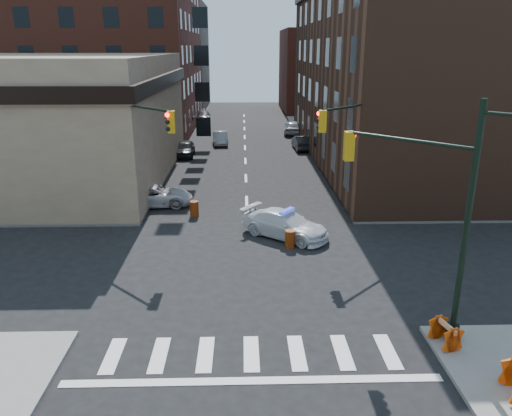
{
  "coord_description": "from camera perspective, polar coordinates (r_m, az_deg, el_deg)",
  "views": [
    {
      "loc": [
        -0.23,
        -20.84,
        9.59
      ],
      "look_at": [
        0.39,
        1.88,
        2.2
      ],
      "focal_mm": 35.0,
      "sensor_mm": 36.0,
      "label": 1
    }
  ],
  "objects": [
    {
      "name": "barrel_road",
      "position": [
        24.92,
        3.9,
        -3.56
      ],
      "size": [
        0.59,
        0.59,
        0.89
      ],
      "primitive_type": "cylinder",
      "rotation": [
        0.0,
        0.0,
        -0.21
      ],
      "color": "orange",
      "rests_on": "ground"
    },
    {
      "name": "filler_nw",
      "position": [
        84.34,
        -12.87,
        16.51
      ],
      "size": [
        20.0,
        18.0,
        16.0
      ],
      "primitive_type": "cube",
      "color": "brown",
      "rests_on": "ground"
    },
    {
      "name": "commercial_row_ne",
      "position": [
        45.38,
        15.89,
        14.09
      ],
      "size": [
        14.0,
        34.0,
        14.0
      ],
      "primitive_type": "cube",
      "color": "#4D2E1E",
      "rests_on": "ground"
    },
    {
      "name": "parked_car_efar",
      "position": [
        57.71,
        4.21,
        9.2
      ],
      "size": [
        2.4,
        4.81,
        1.57
      ],
      "primitive_type": "imported",
      "rotation": [
        0.0,
        0.0,
        3.02
      ],
      "color": "#95989E",
      "rests_on": "ground"
    },
    {
      "name": "sidewalk_ne",
      "position": [
        59.17,
        21.78,
        7.49
      ],
      "size": [
        34.0,
        54.5,
        0.15
      ],
      "primitive_type": "cube",
      "color": "gray",
      "rests_on": "ground"
    },
    {
      "name": "pedestrian_c",
      "position": [
        33.24,
        -24.1,
        1.69
      ],
      "size": [
        1.26,
        0.93,
        1.98
      ],
      "primitive_type": "imported",
      "rotation": [
        0.0,
        0.0,
        0.44
      ],
      "color": "black",
      "rests_on": "sidewalk_nw"
    },
    {
      "name": "signal_pole_nw",
      "position": [
        27.28,
        -13.51,
        6.42
      ],
      "size": [
        3.58,
        3.67,
        8.0
      ],
      "rotation": [
        0.0,
        0.0,
        -0.79
      ],
      "color": "black",
      "rests_on": "sidewalk_nw"
    },
    {
      "name": "pedestrian_a",
      "position": [
        31.02,
        -19.38,
        1.13
      ],
      "size": [
        0.72,
        0.49,
        1.94
      ],
      "primitive_type": "imported",
      "rotation": [
        0.0,
        0.0,
        0.03
      ],
      "color": "black",
      "rests_on": "sidewalk_nw"
    },
    {
      "name": "parked_car_wnear",
      "position": [
        46.11,
        -8.15,
        6.73
      ],
      "size": [
        1.75,
        4.2,
        1.42
      ],
      "primitive_type": "imported",
      "rotation": [
        0.0,
        0.0,
        0.02
      ],
      "color": "black",
      "rests_on": "ground"
    },
    {
      "name": "signal_pole_se",
      "position": [
        17.28,
        19.78,
        0.18
      ],
      "size": [
        5.4,
        5.27,
        8.0
      ],
      "rotation": [
        0.0,
        0.0,
        2.36
      ],
      "color": "black",
      "rests_on": "sidewalk_se"
    },
    {
      "name": "parked_car_wfar",
      "position": [
        51.44,
        -4.1,
        7.97
      ],
      "size": [
        1.76,
        4.07,
        1.3
      ],
      "primitive_type": "imported",
      "rotation": [
        0.0,
        0.0,
        0.1
      ],
      "color": "#94969C",
      "rests_on": "ground"
    },
    {
      "name": "signal_pole_ne",
      "position": [
        27.39,
        11.34,
        6.61
      ],
      "size": [
        3.67,
        3.58,
        8.0
      ],
      "rotation": [
        0.0,
        0.0,
        -2.36
      ],
      "color": "black",
      "rests_on": "sidewalk_ne"
    },
    {
      "name": "tree_ne_far",
      "position": [
        55.71,
        6.56,
        11.62
      ],
      "size": [
        3.0,
        3.0,
        4.85
      ],
      "color": "black",
      "rests_on": "sidewalk_ne"
    },
    {
      "name": "barricade_se_a",
      "position": [
        18.05,
        20.81,
        -13.31
      ],
      "size": [
        0.79,
        1.19,
        0.82
      ],
      "primitive_type": null,
      "rotation": [
        0.0,
        0.0,
        1.81
      ],
      "color": "#DF610A",
      "rests_on": "sidewalk_se"
    },
    {
      "name": "parked_car_enear",
      "position": [
        48.97,
        5.23,
        7.46
      ],
      "size": [
        1.67,
        4.18,
        1.35
      ],
      "primitive_type": "imported",
      "rotation": [
        0.0,
        0.0,
        3.2
      ],
      "color": "black",
      "rests_on": "ground"
    },
    {
      "name": "ground",
      "position": [
        22.94,
        -0.85,
        -6.7
      ],
      "size": [
        140.0,
        140.0,
        0.0
      ],
      "primitive_type": "plane",
      "color": "black",
      "rests_on": "ground"
    },
    {
      "name": "tree_ne_near",
      "position": [
        47.86,
        7.89,
        10.53
      ],
      "size": [
        3.0,
        3.0,
        4.85
      ],
      "color": "black",
      "rests_on": "sidewalk_ne"
    },
    {
      "name": "sidewalk_nw",
      "position": [
        59.0,
        -24.44,
        7.14
      ],
      "size": [
        34.0,
        54.5,
        0.15
      ],
      "primitive_type": "cube",
      "color": "gray",
      "rests_on": "ground"
    },
    {
      "name": "police_car",
      "position": [
        26.17,
        3.38,
        -1.89
      ],
      "size": [
        4.98,
        4.44,
        1.39
      ],
      "primitive_type": "imported",
      "rotation": [
        0.0,
        0.0,
        0.92
      ],
      "color": "silver",
      "rests_on": "ground"
    },
    {
      "name": "barricade_nw_a",
      "position": [
        30.13,
        -17.05,
        -0.24
      ],
      "size": [
        1.19,
        0.77,
        0.82
      ],
      "primitive_type": null,
      "rotation": [
        0.0,
        0.0,
        -0.21
      ],
      "color": "#CB4D09",
      "rests_on": "sidewalk_nw"
    },
    {
      "name": "pickup",
      "position": [
        31.89,
        -11.56,
        1.39
      ],
      "size": [
        4.97,
        2.7,
        1.32
      ],
      "primitive_type": "imported",
      "rotation": [
        0.0,
        0.0,
        1.68
      ],
      "color": "silver",
      "rests_on": "ground"
    },
    {
      "name": "filler_ne",
      "position": [
        80.19,
        8.99,
        15.24
      ],
      "size": [
        16.0,
        16.0,
        12.0
      ],
      "primitive_type": "cube",
      "color": "maroon",
      "rests_on": "ground"
    },
    {
      "name": "apartment_block",
      "position": [
        63.57,
        -19.38,
        19.24
      ],
      "size": [
        25.0,
        25.0,
        24.0
      ],
      "primitive_type": "cube",
      "color": "maroon",
      "rests_on": "ground"
    },
    {
      "name": "parked_car_wdeep",
      "position": [
        68.93,
        -6.03,
        10.48
      ],
      "size": [
        2.17,
        4.69,
        1.33
      ],
      "primitive_type": "imported",
      "rotation": [
        0.0,
        0.0,
        0.07
      ],
      "color": "black",
      "rests_on": "ground"
    },
    {
      "name": "barricade_nw_b",
      "position": [
        31.63,
        -18.82,
        0.56
      ],
      "size": [
        1.37,
        0.87,
        0.95
      ],
      "primitive_type": null,
      "rotation": [
        0.0,
        0.0,
        0.2
      ],
      "color": "#C96609",
      "rests_on": "sidewalk_nw"
    },
    {
      "name": "bank_building",
      "position": [
        41.24,
        -25.89,
        9.16
      ],
      "size": [
        22.0,
        22.0,
        9.0
      ],
      "primitive_type": "cube",
      "color": "tan",
      "rests_on": "ground"
    },
    {
      "name": "barrel_bank",
      "position": [
        29.62,
        -7.07,
        -0.08
      ],
      "size": [
        0.64,
        0.64,
        0.92
      ],
      "primitive_type": "cylinder",
      "rotation": [
        0.0,
        0.0,
        0.31
      ],
      "color": "#C75109",
      "rests_on": "ground"
    },
    {
      "name": "pedestrian_b",
      "position": [
        31.1,
        -20.89,
        0.77
      ],
      "size": [
        0.88,
        0.71,
        1.7
      ],
      "primitive_type": "imported",
      "rotation": [
        0.0,
        0.0,
        -0.09
      ],
      "color": "black",
      "rests_on": "sidewalk_nw"
    }
  ]
}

